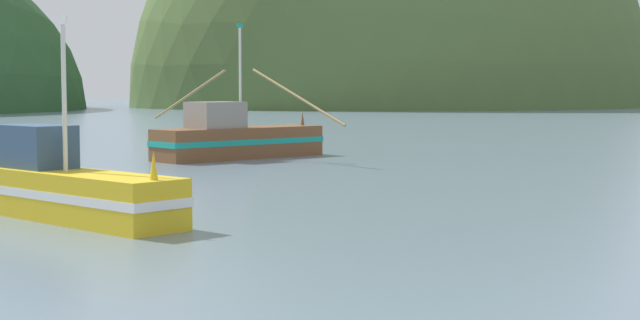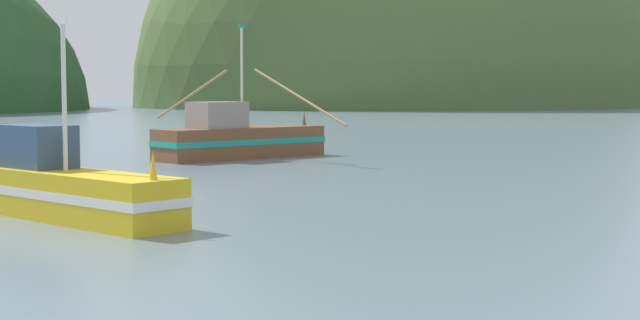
% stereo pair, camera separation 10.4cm
% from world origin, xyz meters
% --- Properties ---
extents(hill_far_right, '(97.82, 78.25, 105.61)m').
position_xyz_m(hill_far_right, '(53.48, 166.55, 0.00)').
color(hill_far_right, '#516B38').
rests_on(hill_far_right, ground).
extents(fishing_boat_yellow, '(6.07, 8.35, 5.24)m').
position_xyz_m(fishing_boat_yellow, '(-8.75, 25.33, 0.80)').
color(fishing_boat_yellow, gold).
rests_on(fishing_boat_yellow, ground).
extents(fishing_boat_brown, '(9.02, 13.29, 6.50)m').
position_xyz_m(fishing_boat_brown, '(-0.22, 44.64, 0.96)').
color(fishing_boat_brown, brown).
rests_on(fishing_boat_brown, ground).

